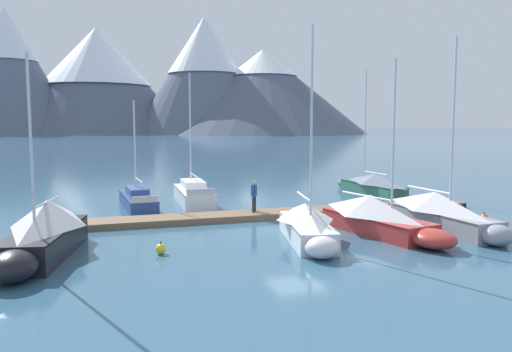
{
  "coord_description": "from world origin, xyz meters",
  "views": [
    {
      "loc": [
        -8.85,
        -21.3,
        5.02
      ],
      "look_at": [
        0.0,
        6.0,
        2.0
      ],
      "focal_mm": 35.67,
      "sensor_mm": 36.0,
      "label": 1
    }
  ],
  "objects": [
    {
      "name": "ground_plane",
      "position": [
        0.0,
        0.0,
        0.0
      ],
      "size": [
        700.0,
        700.0,
        0.0
      ],
      "primitive_type": "plane",
      "color": "#335B75"
    },
    {
      "name": "mountain_central_massif",
      "position": [
        -41.85,
        219.19,
        28.17
      ],
      "size": [
        57.37,
        57.37,
        53.93
      ],
      "color": "slate",
      "rests_on": "ground"
    },
    {
      "name": "mountain_shoulder_ridge",
      "position": [
        -5.41,
        230.09,
        26.09
      ],
      "size": [
        86.85,
        86.85,
        48.83
      ],
      "color": "#4C566B",
      "rests_on": "ground"
    },
    {
      "name": "mountain_east_summit",
      "position": [
        41.1,
        208.82,
        27.77
      ],
      "size": [
        65.4,
        65.4,
        52.52
      ],
      "color": "slate",
      "rests_on": "ground"
    },
    {
      "name": "mountain_rear_spur",
      "position": [
        66.51,
        201.49,
        19.44
      ],
      "size": [
        95.07,
        95.07,
        38.04
      ],
      "color": "#4C566B",
      "rests_on": "ground"
    },
    {
      "name": "dock",
      "position": [
        0.0,
        4.0,
        0.15
      ],
      "size": [
        24.17,
        1.98,
        0.3
      ],
      "color": "brown",
      "rests_on": "ground"
    },
    {
      "name": "sailboat_nearest_berth",
      "position": [
        -10.65,
        -1.19,
        0.98
      ],
      "size": [
        3.21,
        7.22,
        7.43
      ],
      "color": "black",
      "rests_on": "ground"
    },
    {
      "name": "sailboat_second_berth",
      "position": [
        -6.37,
        9.74,
        0.48
      ],
      "size": [
        1.86,
        7.32,
        6.35
      ],
      "color": "navy",
      "rests_on": "ground"
    },
    {
      "name": "sailboat_mid_dock_port",
      "position": [
        -2.88,
        10.25,
        0.59
      ],
      "size": [
        2.11,
        7.42,
        8.12
      ],
      "color": "white",
      "rests_on": "ground"
    },
    {
      "name": "sailboat_mid_dock_starboard",
      "position": [
        -0.3,
        -1.94,
        0.76
      ],
      "size": [
        2.72,
        6.21,
        8.88
      ],
      "color": "silver",
      "rests_on": "ground"
    },
    {
      "name": "sailboat_far_berth",
      "position": [
        3.43,
        -1.6,
        0.79
      ],
      "size": [
        3.16,
        7.33,
        7.73
      ],
      "color": "#B2332D",
      "rests_on": "ground"
    },
    {
      "name": "sailboat_outer_slip",
      "position": [
        6.63,
        -1.8,
        0.85
      ],
      "size": [
        2.06,
        7.08,
        8.81
      ],
      "color": "#93939E",
      "rests_on": "ground"
    },
    {
      "name": "sailboat_end_of_dock",
      "position": [
        9.79,
        9.98,
        0.73
      ],
      "size": [
        2.03,
        7.43,
        8.71
      ],
      "color": "#336B56",
      "rests_on": "ground"
    },
    {
      "name": "person_on_dock",
      "position": [
        -0.74,
        4.05,
        1.26
      ],
      "size": [
        0.39,
        0.51,
        1.69
      ],
      "color": "#232328",
      "rests_on": "dock"
    },
    {
      "name": "mooring_buoy_channel_marker",
      "position": [
        10.18,
        -0.52,
        0.19
      ],
      "size": [
        0.37,
        0.37,
        0.45
      ],
      "color": "orange",
      "rests_on": "ground"
    },
    {
      "name": "mooring_buoy_inner_mooring",
      "position": [
        -6.45,
        -2.05,
        0.2
      ],
      "size": [
        0.4,
        0.4,
        0.48
      ],
      "color": "yellow",
      "rests_on": "ground"
    }
  ]
}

